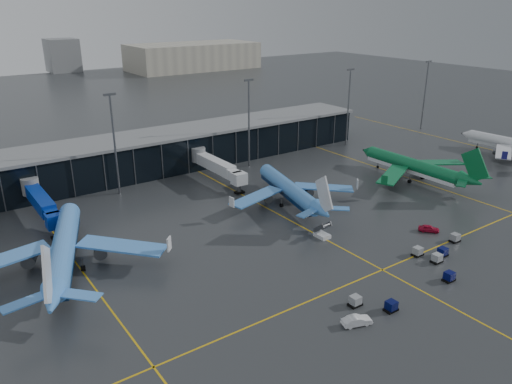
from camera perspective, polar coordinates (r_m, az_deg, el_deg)
ground at (r=97.93m, az=3.70°, el=-6.98°), size 600.00×600.00×0.00m
terminal_pier at (r=145.87m, az=-11.67°, el=4.44°), size 142.00×17.00×10.70m
jet_bridges at (r=119.14m, az=-23.29°, el=-1.09°), size 94.00×27.50×7.20m
flood_masts at (r=135.24m, az=-7.88°, el=7.07°), size 203.00×0.50×25.50m
distant_hangars at (r=354.92m, az=-18.32°, el=13.96°), size 260.00×71.00×22.00m
taxi_lines at (r=111.00m, az=4.32°, el=-3.47°), size 220.00×120.00×0.02m
airliner_arkefly at (r=96.37m, az=-21.31°, el=-4.49°), size 51.11×54.34×13.49m
airliner_klm_near at (r=119.52m, az=3.76°, el=1.40°), size 41.92×45.35×11.80m
airliner_aer_lingus at (r=142.13m, az=17.47°, el=3.79°), size 35.56×40.46×12.40m
baggage_carts at (r=96.25m, az=18.59°, el=-8.15°), size 35.49×10.93×1.70m
mobile_airstair at (r=104.56m, az=7.57°, el=-4.75°), size 2.26×3.24×3.45m
service_van_red at (r=112.28m, az=19.15°, el=-3.95°), size 4.11×4.38×1.46m
service_van_white at (r=79.14m, az=11.45°, el=-14.21°), size 4.97×3.03×1.55m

